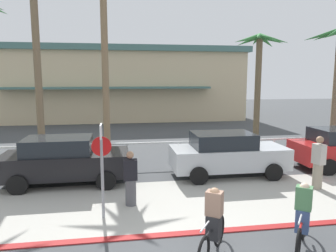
# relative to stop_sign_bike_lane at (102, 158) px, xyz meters

# --- Properties ---
(ground_plane) EXTENTS (80.00, 80.00, 0.00)m
(ground_plane) POSITION_rel_stop_sign_bike_lane_xyz_m (1.91, 6.58, -1.68)
(ground_plane) COLOR #424447
(sidewalk_strip) EXTENTS (44.00, 4.00, 0.02)m
(sidewalk_strip) POSITION_rel_stop_sign_bike_lane_xyz_m (1.91, 0.78, -1.67)
(sidewalk_strip) COLOR #ADAAA0
(sidewalk_strip) RESTS_ON ground
(curb_paint) EXTENTS (44.00, 0.24, 0.03)m
(curb_paint) POSITION_rel_stop_sign_bike_lane_xyz_m (1.91, -1.22, -1.66)
(curb_paint) COLOR maroon
(curb_paint) RESTS_ON ground
(building_backdrop) EXTENTS (24.58, 12.64, 6.51)m
(building_backdrop) POSITION_rel_stop_sign_bike_lane_xyz_m (-0.27, 24.19, 1.60)
(building_backdrop) COLOR beige
(building_backdrop) RESTS_ON ground
(rail_fence) EXTENTS (24.54, 0.08, 1.04)m
(rail_fence) POSITION_rel_stop_sign_bike_lane_xyz_m (1.91, 5.08, -0.84)
(rail_fence) COLOR white
(rail_fence) RESTS_ON ground
(stop_sign_bike_lane) EXTENTS (0.52, 0.56, 2.56)m
(stop_sign_bike_lane) POSITION_rel_stop_sign_bike_lane_xyz_m (0.00, 0.00, 0.00)
(stop_sign_bike_lane) COLOR gray
(stop_sign_bike_lane) RESTS_ON ground
(palm_tree_3) EXTENTS (3.22, 3.45, 9.73)m
(palm_tree_3) POSITION_rel_stop_sign_bike_lane_xyz_m (-3.46, 8.66, 5.41)
(palm_tree_3) COLOR #756047
(palm_tree_3) RESTS_ON ground
(palm_tree_4) EXTENTS (3.52, 2.77, 9.32)m
(palm_tree_4) POSITION_rel_stop_sign_bike_lane_xyz_m (-0.17, 9.25, 4.88)
(palm_tree_4) COLOR #846B4C
(palm_tree_4) RESTS_ON ground
(palm_tree_5) EXTENTS (3.45, 3.15, 6.33)m
(palm_tree_5) POSITION_rel_stop_sign_bike_lane_xyz_m (8.68, 9.66, 3.30)
(palm_tree_5) COLOR brown
(palm_tree_5) RESTS_ON ground
(car_black_1) EXTENTS (4.40, 2.02, 1.69)m
(car_black_1) POSITION_rel_stop_sign_bike_lane_xyz_m (-1.46, 3.12, -0.81)
(car_black_1) COLOR black
(car_black_1) RESTS_ON ground
(car_silver_2) EXTENTS (4.40, 2.02, 1.69)m
(car_silver_2) POSITION_rel_stop_sign_bike_lane_xyz_m (4.57, 3.17, -0.81)
(car_silver_2) COLOR #B2B7BC
(car_silver_2) RESTS_ON ground
(cyclist_black_0) EXTENTS (1.07, 1.54, 1.50)m
(cyclist_black_0) POSITION_rel_stop_sign_bike_lane_xyz_m (2.39, -2.20, -0.98)
(cyclist_black_0) COLOR black
(cyclist_black_0) RESTS_ON ground
(cyclist_red_1) EXTENTS (1.15, 1.49, 1.50)m
(cyclist_red_1) POSITION_rel_stop_sign_bike_lane_xyz_m (4.43, -2.21, -0.98)
(cyclist_red_1) COLOR black
(cyclist_red_1) RESTS_ON ground
(pedestrian_0) EXTENTS (0.37, 0.44, 1.83)m
(pedestrian_0) POSITION_rel_stop_sign_bike_lane_xyz_m (7.10, 1.21, -0.82)
(pedestrian_0) COLOR gray
(pedestrian_0) RESTS_ON ground
(pedestrian_1) EXTENTS (0.40, 0.32, 1.65)m
(pedestrian_1) POSITION_rel_stop_sign_bike_lane_xyz_m (0.77, 0.76, -0.92)
(pedestrian_1) COLOR #4C4C51
(pedestrian_1) RESTS_ON ground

